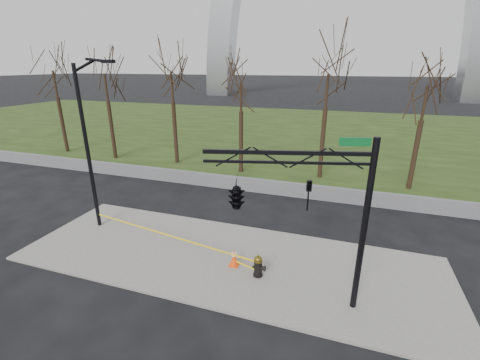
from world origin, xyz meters
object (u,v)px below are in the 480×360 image
(street_light, at_px, (89,138))
(fire_hydrant, at_px, (258,266))
(traffic_signal_mast, at_px, (261,195))
(traffic_cone, at_px, (234,257))

(street_light, bearing_deg, fire_hydrant, -5.04)
(fire_hydrant, height_order, traffic_signal_mast, traffic_signal_mast)
(traffic_cone, bearing_deg, traffic_signal_mast, -49.07)
(traffic_signal_mast, bearing_deg, street_light, 147.67)
(fire_hydrant, distance_m, traffic_signal_mast, 3.90)
(fire_hydrant, bearing_deg, traffic_signal_mast, -70.97)
(street_light, relative_size, traffic_signal_mast, 1.37)
(traffic_cone, bearing_deg, fire_hydrant, -17.70)
(traffic_cone, bearing_deg, street_light, 171.47)
(traffic_cone, distance_m, street_light, 8.75)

